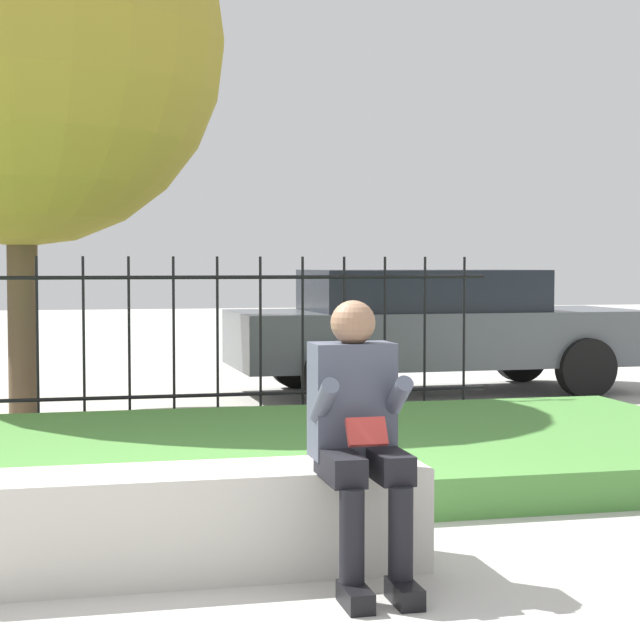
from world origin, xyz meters
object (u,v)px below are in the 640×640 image
at_px(tree_behind_fence, 19,41).
at_px(stone_bench, 191,528).
at_px(person_seated_reader, 358,427).
at_px(car_parked_right, 432,327).

bearing_deg(tree_behind_fence, stone_bench, -79.96).
height_order(person_seated_reader, car_parked_right, car_parked_right).
distance_m(stone_bench, tree_behind_fence, 6.57).
height_order(car_parked_right, tree_behind_fence, tree_behind_fence).
bearing_deg(car_parked_right, stone_bench, -119.16).
bearing_deg(tree_behind_fence, car_parked_right, 11.92).
xyz_separation_m(person_seated_reader, tree_behind_fence, (-1.73, 5.86, 2.84)).
height_order(stone_bench, car_parked_right, car_parked_right).
relative_size(stone_bench, person_seated_reader, 1.73).
relative_size(person_seated_reader, tree_behind_fence, 0.24).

